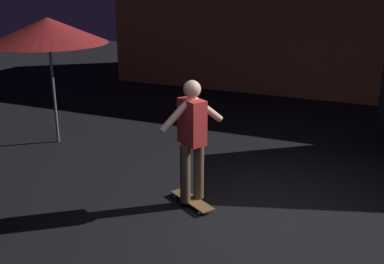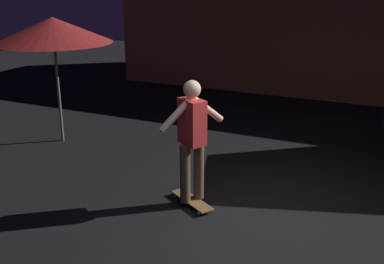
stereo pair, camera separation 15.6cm
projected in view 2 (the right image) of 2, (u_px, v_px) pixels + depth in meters
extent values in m
plane|color=black|center=(265.00, 225.00, 5.96)|extent=(28.00, 28.00, 0.00)
cube|color=#C67A47|center=(361.00, 26.00, 12.77)|extent=(12.68, 3.90, 3.35)
cylinder|color=slate|center=(58.00, 84.00, 8.66)|extent=(0.05, 0.05, 2.20)
cone|color=#A52626|center=(53.00, 30.00, 8.35)|extent=(2.10, 2.10, 0.45)
cube|color=olive|center=(192.00, 200.00, 6.49)|extent=(0.77, 0.58, 0.02)
sphere|color=silver|center=(210.00, 209.00, 6.30)|extent=(0.05, 0.05, 0.05)
sphere|color=silver|center=(199.00, 213.00, 6.22)|extent=(0.05, 0.05, 0.05)
sphere|color=silver|center=(186.00, 193.00, 6.78)|extent=(0.05, 0.05, 0.05)
sphere|color=silver|center=(175.00, 196.00, 6.69)|extent=(0.05, 0.05, 0.05)
cylinder|color=brown|center=(199.00, 170.00, 6.41)|extent=(0.14, 0.14, 0.82)
cylinder|color=brown|center=(185.00, 174.00, 6.30)|extent=(0.14, 0.14, 0.82)
cube|color=red|center=(192.00, 122.00, 6.13)|extent=(0.44, 0.39, 0.60)
sphere|color=beige|center=(192.00, 89.00, 5.99)|extent=(0.23, 0.23, 0.23)
cylinder|color=beige|center=(206.00, 108.00, 6.20)|extent=(0.36, 0.51, 0.46)
cylinder|color=beige|center=(177.00, 113.00, 5.97)|extent=(0.36, 0.51, 0.46)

